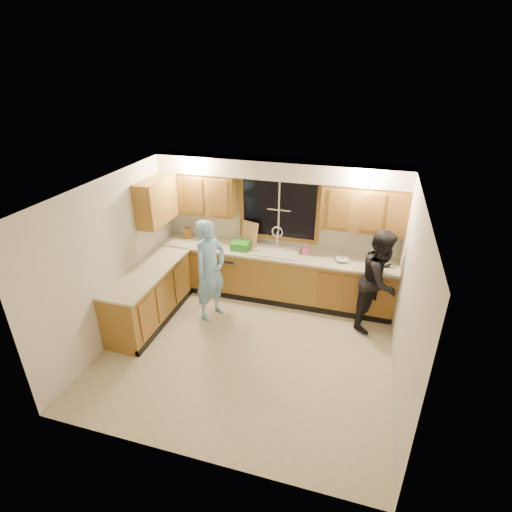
% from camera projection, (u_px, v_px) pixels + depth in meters
% --- Properties ---
extents(floor, '(4.20, 4.20, 0.00)m').
position_uv_depth(floor, '(247.00, 350.00, 6.04)').
color(floor, '#BDB091').
rests_on(floor, ground).
extents(ceiling, '(4.20, 4.20, 0.00)m').
position_uv_depth(ceiling, '(245.00, 191.00, 4.93)').
color(ceiling, white).
extents(wall_back, '(4.20, 0.00, 4.20)m').
position_uv_depth(wall_back, '(279.00, 228.00, 7.12)').
color(wall_back, silver).
rests_on(wall_back, ground).
extents(wall_left, '(0.00, 3.80, 3.80)m').
position_uv_depth(wall_left, '(114.00, 259.00, 6.01)').
color(wall_left, silver).
rests_on(wall_left, ground).
extents(wall_right, '(0.00, 3.80, 3.80)m').
position_uv_depth(wall_right, '(407.00, 302.00, 4.95)').
color(wall_right, silver).
rests_on(wall_right, ground).
extents(base_cabinets_back, '(4.20, 0.60, 0.88)m').
position_uv_depth(base_cabinets_back, '(274.00, 276.00, 7.22)').
color(base_cabinets_back, olive).
rests_on(base_cabinets_back, ground).
extents(base_cabinets_left, '(0.60, 1.90, 0.88)m').
position_uv_depth(base_cabinets_left, '(150.00, 296.00, 6.60)').
color(base_cabinets_left, olive).
rests_on(base_cabinets_left, ground).
extents(countertop_back, '(4.20, 0.63, 0.04)m').
position_uv_depth(countertop_back, '(274.00, 253.00, 7.00)').
color(countertop_back, beige).
rests_on(countertop_back, base_cabinets_back).
extents(countertop_left, '(0.63, 1.90, 0.04)m').
position_uv_depth(countertop_left, '(147.00, 272.00, 6.39)').
color(countertop_left, beige).
rests_on(countertop_left, base_cabinets_left).
extents(upper_cabinets_left, '(1.35, 0.33, 0.75)m').
position_uv_depth(upper_cabinets_left, '(199.00, 193.00, 7.08)').
color(upper_cabinets_left, olive).
rests_on(upper_cabinets_left, wall_back).
extents(upper_cabinets_right, '(1.35, 0.33, 0.75)m').
position_uv_depth(upper_cabinets_right, '(364.00, 208.00, 6.36)').
color(upper_cabinets_right, olive).
rests_on(upper_cabinets_right, wall_back).
extents(upper_cabinets_return, '(0.33, 0.90, 0.75)m').
position_uv_depth(upper_cabinets_return, '(156.00, 201.00, 6.68)').
color(upper_cabinets_return, olive).
rests_on(upper_cabinets_return, wall_left).
extents(soffit, '(4.20, 0.35, 0.30)m').
position_uv_depth(soffit, '(278.00, 169.00, 6.48)').
color(soffit, silver).
rests_on(soffit, wall_back).
extents(window_frame, '(1.44, 0.03, 1.14)m').
position_uv_depth(window_frame, '(279.00, 210.00, 6.95)').
color(window_frame, black).
rests_on(window_frame, wall_back).
extents(sink, '(0.86, 0.52, 0.57)m').
position_uv_depth(sink, '(274.00, 254.00, 7.03)').
color(sink, silver).
rests_on(sink, countertop_back).
extents(dishwasher, '(0.60, 0.56, 0.82)m').
position_uv_depth(dishwasher, '(229.00, 271.00, 7.44)').
color(dishwasher, white).
rests_on(dishwasher, floor).
extents(stove, '(0.58, 0.75, 0.90)m').
position_uv_depth(stove, '(131.00, 315.00, 6.10)').
color(stove, white).
rests_on(stove, floor).
extents(man, '(0.62, 0.74, 1.73)m').
position_uv_depth(man, '(210.00, 270.00, 6.50)').
color(man, '#72AFD8').
rests_on(man, floor).
extents(woman, '(0.92, 1.01, 1.68)m').
position_uv_depth(woman, '(380.00, 280.00, 6.27)').
color(woman, black).
rests_on(woman, floor).
extents(knife_block, '(0.13, 0.12, 0.21)m').
position_uv_depth(knife_block, '(188.00, 233.00, 7.49)').
color(knife_block, olive).
rests_on(knife_block, countertop_back).
extents(cutting_board, '(0.35, 0.21, 0.43)m').
position_uv_depth(cutting_board, '(250.00, 234.00, 7.17)').
color(cutting_board, tan).
rests_on(cutting_board, countertop_back).
extents(dish_crate, '(0.31, 0.29, 0.14)m').
position_uv_depth(dish_crate, '(240.00, 245.00, 7.08)').
color(dish_crate, green).
rests_on(dish_crate, countertop_back).
extents(soap_bottle, '(0.11, 0.11, 0.20)m').
position_uv_depth(soap_bottle, '(306.00, 249.00, 6.86)').
color(soap_bottle, '#DA538E').
rests_on(soap_bottle, countertop_back).
extents(bowl, '(0.26, 0.26, 0.05)m').
position_uv_depth(bowl, '(342.00, 260.00, 6.66)').
color(bowl, silver).
rests_on(bowl, countertop_back).
extents(can_left, '(0.09, 0.09, 0.12)m').
position_uv_depth(can_left, '(254.00, 250.00, 6.92)').
color(can_left, beige).
rests_on(can_left, countertop_back).
extents(can_right, '(0.07, 0.07, 0.13)m').
position_uv_depth(can_right, '(255.00, 248.00, 6.98)').
color(can_right, beige).
rests_on(can_right, countertop_back).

